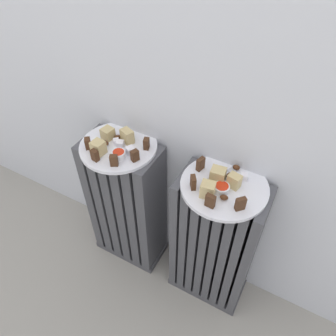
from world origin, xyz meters
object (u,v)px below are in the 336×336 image
(radiator_right, at_px, (214,245))
(jam_bowl_left, at_px, (119,154))
(radiator_left, at_px, (127,206))
(jam_bowl_right, at_px, (222,188))
(fork, at_px, (226,174))
(plate_right, at_px, (224,186))
(plate_left, at_px, (118,146))

(radiator_right, distance_m, jam_bowl_left, 0.49)
(radiator_left, distance_m, jam_bowl_right, 0.51)
(radiator_left, relative_size, fork, 6.91)
(plate_right, relative_size, fork, 2.97)
(jam_bowl_left, bearing_deg, radiator_right, 8.09)
(jam_bowl_left, height_order, fork, jam_bowl_left)
(jam_bowl_right, relative_size, fork, 0.53)
(jam_bowl_left, distance_m, fork, 0.35)
(radiator_left, relative_size, plate_left, 2.33)
(radiator_left, height_order, jam_bowl_right, jam_bowl_right)
(plate_left, xyz_separation_m, plate_right, (0.38, 0.00, 0.00))
(plate_left, xyz_separation_m, jam_bowl_left, (0.04, -0.05, 0.02))
(jam_bowl_left, xyz_separation_m, fork, (0.33, 0.09, -0.01))
(radiator_left, relative_size, jam_bowl_right, 13.02)
(plate_left, relative_size, fork, 2.97)
(plate_right, bearing_deg, radiator_right, -90.00)
(radiator_right, height_order, fork, fork)
(radiator_left, distance_m, fork, 0.50)
(radiator_left, xyz_separation_m, jam_bowl_right, (0.38, -0.03, 0.34))
(plate_right, xyz_separation_m, fork, (-0.01, 0.04, 0.01))
(plate_left, relative_size, plate_right, 1.00)
(jam_bowl_right, xyz_separation_m, fork, (-0.01, 0.07, -0.01))
(fork, bearing_deg, plate_right, -72.76)
(radiator_left, xyz_separation_m, fork, (0.37, 0.04, 0.33))
(jam_bowl_right, bearing_deg, plate_right, 89.66)
(plate_left, bearing_deg, fork, 6.21)
(jam_bowl_left, relative_size, jam_bowl_right, 0.95)
(radiator_left, relative_size, plate_right, 2.33)
(plate_left, height_order, jam_bowl_right, jam_bowl_right)
(plate_left, distance_m, plate_right, 0.38)
(radiator_right, height_order, plate_right, plate_right)
(radiator_left, distance_m, radiator_right, 0.38)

